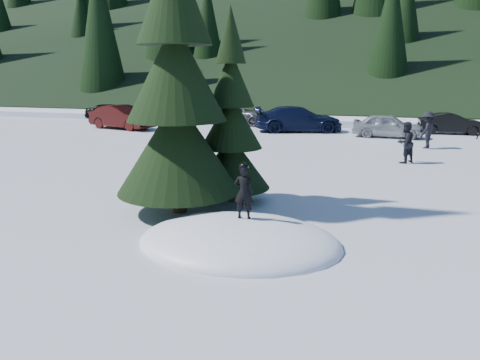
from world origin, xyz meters
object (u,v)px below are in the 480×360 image
(adult_0, at_px, (405,142))
(car_0, at_px, (111,112))
(spruce_short, at_px, (231,128))
(child_skier, at_px, (244,192))
(spruce_tall, at_px, (176,85))
(car_5, at_px, (451,124))
(car_3, at_px, (298,119))
(car_4, at_px, (388,126))
(adult_2, at_px, (427,130))
(car_1, at_px, (122,117))
(car_2, at_px, (241,114))

(adult_0, bearing_deg, car_0, -74.59)
(spruce_short, bearing_deg, child_skier, -67.29)
(spruce_tall, xyz_separation_m, car_5, (9.04, 19.07, -2.71))
(spruce_tall, relative_size, adult_0, 5.14)
(spruce_tall, distance_m, spruce_short, 2.11)
(spruce_short, height_order, car_3, spruce_short)
(spruce_tall, xyz_separation_m, adult_0, (6.01, 8.83, -2.48))
(adult_0, relative_size, car_3, 0.32)
(car_4, distance_m, car_5, 4.46)
(car_3, height_order, car_5, car_3)
(spruce_tall, relative_size, car_3, 1.62)
(adult_2, height_order, car_3, adult_2)
(spruce_tall, distance_m, car_5, 21.28)
(child_skier, height_order, car_5, child_skier)
(child_skier, xyz_separation_m, car_5, (6.83, 20.56, -0.46))
(adult_2, bearing_deg, car_5, -171.20)
(spruce_short, xyz_separation_m, adult_2, (6.17, 11.64, -1.22))
(spruce_short, xyz_separation_m, adult_0, (5.01, 7.43, -1.27))
(car_3, bearing_deg, car_0, 63.78)
(child_skier, xyz_separation_m, car_1, (-13.11, 17.21, -0.32))
(car_0, xyz_separation_m, car_5, (23.49, -1.06, -0.03))
(spruce_tall, distance_m, car_0, 24.92)
(car_2, bearing_deg, car_4, -101.37)
(car_5, bearing_deg, car_3, 96.87)
(adult_2, xyz_separation_m, car_1, (-18.08, 2.68, -0.13))
(car_2, relative_size, car_5, 1.36)
(car_2, bearing_deg, car_3, -111.62)
(adult_0, height_order, car_1, adult_0)
(car_5, bearing_deg, adult_2, 159.97)
(adult_0, height_order, car_5, adult_0)
(spruce_short, xyz_separation_m, car_0, (-15.45, 18.73, -1.46))
(car_1, relative_size, car_5, 1.23)
(spruce_short, bearing_deg, adult_2, 62.07)
(adult_0, height_order, adult_2, adult_2)
(car_1, bearing_deg, car_3, -66.17)
(adult_2, distance_m, car_5, 6.32)
(child_skier, height_order, car_4, child_skier)
(car_0, distance_m, car_3, 14.85)
(spruce_tall, height_order, car_0, spruce_tall)
(car_1, bearing_deg, car_4, -72.99)
(spruce_tall, xyz_separation_m, spruce_short, (1.00, 1.40, -1.22))
(spruce_short, relative_size, car_4, 1.39)
(car_3, distance_m, car_4, 5.37)
(child_skier, height_order, car_2, child_skier)
(car_0, bearing_deg, car_1, -147.86)
(car_3, bearing_deg, adult_2, -139.09)
(spruce_tall, bearing_deg, car_0, 125.68)
(adult_2, height_order, car_2, adult_2)
(adult_0, distance_m, car_0, 23.37)
(spruce_short, xyz_separation_m, car_1, (-11.90, 14.32, -1.35))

